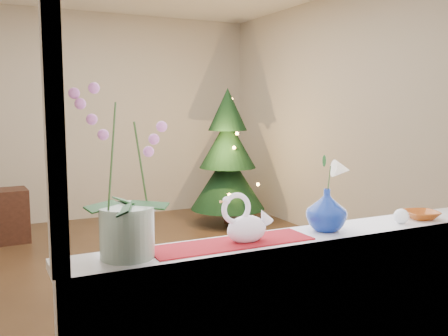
# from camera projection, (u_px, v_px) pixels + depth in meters

# --- Properties ---
(ground) EXTENTS (5.00, 5.00, 0.00)m
(ground) POSITION_uv_depth(u_px,v_px,m) (149.00, 274.00, 4.46)
(ground) COLOR #392617
(ground) RESTS_ON ground
(wall_back) EXTENTS (4.50, 0.10, 2.70)m
(wall_back) POSITION_uv_depth(u_px,v_px,m) (88.00, 117.00, 6.52)
(wall_back) COLOR #BEB5A6
(wall_back) RESTS_ON ground
(wall_front) EXTENTS (4.50, 0.10, 2.70)m
(wall_front) POSITION_uv_depth(u_px,v_px,m) (328.00, 140.00, 2.07)
(wall_front) COLOR #BEB5A6
(wall_front) RESTS_ON ground
(wall_right) EXTENTS (0.10, 5.00, 2.70)m
(wall_right) POSITION_uv_depth(u_px,v_px,m) (351.00, 119.00, 5.28)
(wall_right) COLOR #BEB5A6
(wall_right) RESTS_ON ground
(windowsill) EXTENTS (2.20, 0.26, 0.04)m
(windowsill) POSITION_uv_depth(u_px,v_px,m) (307.00, 238.00, 2.24)
(windowsill) COLOR white
(windowsill) RESTS_ON window_apron
(window_frame) EXTENTS (2.22, 0.06, 1.60)m
(window_frame) POSITION_uv_depth(u_px,v_px,m) (326.00, 54.00, 2.05)
(window_frame) COLOR white
(window_frame) RESTS_ON windowsill
(runner) EXTENTS (0.70, 0.20, 0.01)m
(runner) POSITION_uv_depth(u_px,v_px,m) (232.00, 243.00, 2.07)
(runner) COLOR maroon
(runner) RESTS_ON windowsill
(orchid_pot) EXTENTS (0.24, 0.24, 0.65)m
(orchid_pot) POSITION_uv_depth(u_px,v_px,m) (126.00, 172.00, 1.84)
(orchid_pot) COLOR beige
(orchid_pot) RESTS_ON windowsill
(swan) EXTENTS (0.26, 0.16, 0.20)m
(swan) POSITION_uv_depth(u_px,v_px,m) (247.00, 219.00, 2.08)
(swan) COLOR white
(swan) RESTS_ON windowsill
(blue_vase) EXTENTS (0.28, 0.28, 0.22)m
(blue_vase) POSITION_uv_depth(u_px,v_px,m) (327.00, 207.00, 2.28)
(blue_vase) COLOR navy
(blue_vase) RESTS_ON windowsill
(lily) EXTENTS (0.12, 0.07, 0.17)m
(lily) POSITION_uv_depth(u_px,v_px,m) (328.00, 164.00, 2.25)
(lily) COLOR white
(lily) RESTS_ON blue_vase
(paperweight) EXTENTS (0.08, 0.08, 0.07)m
(paperweight) POSITION_uv_depth(u_px,v_px,m) (401.00, 216.00, 2.42)
(paperweight) COLOR silver
(paperweight) RESTS_ON windowsill
(amber_dish) EXTENTS (0.18, 0.18, 0.04)m
(amber_dish) POSITION_uv_depth(u_px,v_px,m) (421.00, 215.00, 2.53)
(amber_dish) COLOR #944010
(amber_dish) RESTS_ON windowsill
(xmas_tree) EXTENTS (1.12, 1.12, 1.71)m
(xmas_tree) POSITION_uv_depth(u_px,v_px,m) (228.00, 157.00, 6.26)
(xmas_tree) COLOR black
(xmas_tree) RESTS_ON ground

